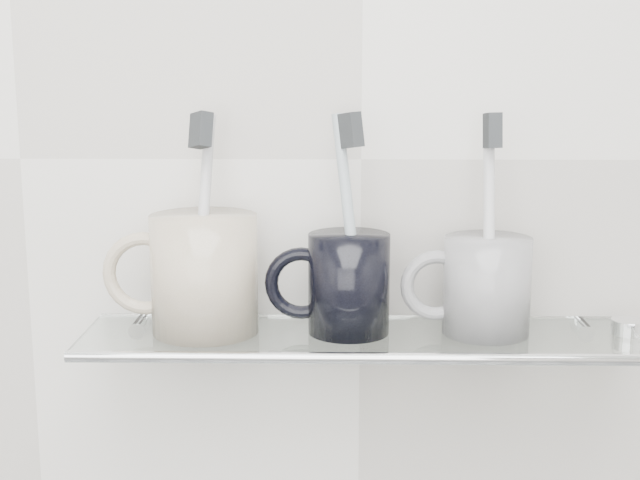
{
  "coord_description": "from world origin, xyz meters",
  "views": [
    {
      "loc": [
        -0.02,
        0.27,
        1.34
      ],
      "look_at": [
        -0.04,
        1.04,
        1.19
      ],
      "focal_mm": 50.0,
      "sensor_mm": 36.0,
      "label": 1
    }
  ],
  "objects_px": {
    "mug_left": "(205,274)",
    "mug_right": "(487,286)",
    "shelf_glass": "(362,338)",
    "mug_center": "(349,284)"
  },
  "relations": [
    {
      "from": "mug_left",
      "to": "mug_right",
      "type": "distance_m",
      "value": 0.25
    },
    {
      "from": "shelf_glass",
      "to": "mug_left",
      "type": "height_order",
      "value": "mug_left"
    },
    {
      "from": "shelf_glass",
      "to": "mug_left",
      "type": "distance_m",
      "value": 0.15
    },
    {
      "from": "shelf_glass",
      "to": "mug_center",
      "type": "height_order",
      "value": "mug_center"
    },
    {
      "from": "mug_center",
      "to": "mug_right",
      "type": "xyz_separation_m",
      "value": [
        0.12,
        0.0,
        -0.0
      ]
    },
    {
      "from": "shelf_glass",
      "to": "mug_right",
      "type": "distance_m",
      "value": 0.12
    },
    {
      "from": "mug_left",
      "to": "mug_center",
      "type": "relative_size",
      "value": 1.19
    },
    {
      "from": "shelf_glass",
      "to": "mug_left",
      "type": "relative_size",
      "value": 4.69
    },
    {
      "from": "mug_left",
      "to": "mug_right",
      "type": "relative_size",
      "value": 1.22
    },
    {
      "from": "shelf_glass",
      "to": "mug_left",
      "type": "bearing_deg",
      "value": 177.96
    }
  ]
}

